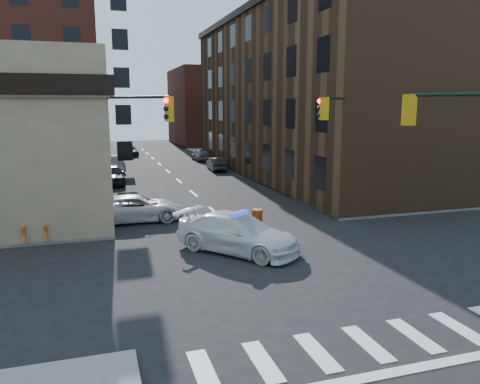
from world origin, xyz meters
TOP-DOWN VIEW (x-y plane):
  - ground at (0.00, 0.00)m, footprint 140.00×140.00m
  - sidewalk_ne at (23.00, 32.75)m, footprint 34.00×54.50m
  - commercial_row_ne at (13.00, 22.50)m, footprint 14.00×34.00m
  - filler_nw at (-16.00, 62.00)m, footprint 20.00×18.00m
  - filler_ne at (14.00, 58.00)m, footprint 16.00×16.00m
  - signal_pole_nw at (-5.85, 5.34)m, footprint 3.58×3.67m
  - signal_pole_ne at (5.84, 5.35)m, footprint 3.67×3.58m
  - tree_ne_near at (7.50, 26.00)m, footprint 3.00×3.00m
  - tree_ne_far at (7.50, 34.00)m, footprint 3.00×3.00m
  - police_car at (-0.96, 1.95)m, footprint 5.44×5.83m
  - pickup at (-4.64, 8.87)m, footprint 5.28×2.48m
  - parked_car_wnear at (-5.50, 21.87)m, footprint 2.07×4.77m
  - parked_car_wfar at (-4.95, 29.76)m, footprint 2.00×4.57m
  - parked_car_wdeep at (-2.50, 43.48)m, footprint 2.22×4.72m
  - parked_car_enear at (4.63, 27.26)m, footprint 1.55×3.92m
  - parked_car_efar at (5.05, 35.92)m, footprint 1.63×3.94m
  - pedestrian_a at (-10.46, 7.21)m, footprint 0.75×0.54m
  - pedestrian_c at (-10.25, 9.83)m, footprint 1.11×0.69m
  - barrel_road at (1.20, 5.49)m, footprint 0.65×0.65m
  - barrel_bank at (-3.83, 8.64)m, footprint 0.73×0.73m
  - barricade_nw_a at (-9.50, 5.70)m, footprint 1.24×0.65m

SIDE VIEW (x-z plane):
  - ground at x=0.00m, z-range 0.00..0.00m
  - sidewalk_ne at x=23.00m, z-range 0.00..0.15m
  - barrel_road at x=1.20m, z-range 0.00..0.98m
  - barrel_bank at x=-3.83m, z-range 0.00..1.06m
  - barricade_nw_a at x=-9.50m, z-range 0.15..1.06m
  - parked_car_enear at x=4.63m, z-range 0.00..1.27m
  - parked_car_wdeep at x=-2.50m, z-range 0.00..1.33m
  - parked_car_efar at x=5.05m, z-range 0.00..1.34m
  - pickup at x=-4.64m, z-range 0.00..1.46m
  - parked_car_wfar at x=-4.95m, z-range 0.00..1.46m
  - parked_car_wnear at x=-5.50m, z-range 0.00..1.60m
  - police_car at x=-0.96m, z-range 0.00..1.65m
  - pedestrian_c at x=-10.25m, z-range 0.15..1.91m
  - pedestrian_a at x=-10.46m, z-range 0.15..2.05m
  - tree_ne_near at x=7.50m, z-range 1.06..5.91m
  - tree_ne_far at x=7.50m, z-range 1.06..5.91m
  - signal_pole_nw at x=-5.85m, z-range 0.34..8.34m
  - signal_pole_ne at x=5.84m, z-range 0.34..8.34m
  - filler_ne at x=14.00m, z-range 0.00..12.00m
  - commercial_row_ne at x=13.00m, z-range 0.00..14.00m
  - filler_nw at x=-16.00m, z-range 0.00..16.00m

